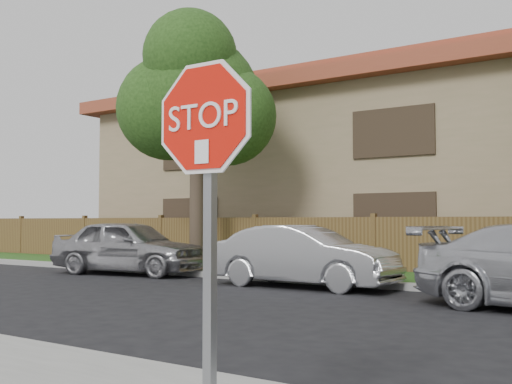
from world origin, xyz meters
The scene contains 5 objects.
far_curb centered at (0.00, 8.15, 0.07)m, with size 70.00×0.30×0.15m, color gray.
tree_left centered at (-8.98, 9.57, 5.22)m, with size 4.80×3.90×7.78m.
stop_sign centered at (0.13, -1.48, 1.83)m, with size 1.01×0.13×2.55m.
sedan_far_left centered at (-9.71, 7.60, 0.77)m, with size 1.82×4.52×1.54m, color #A6A5AA.
sedan_left centered at (-4.03, 7.38, 0.70)m, with size 1.48×4.23×1.40m, color #B1B2B6.
Camera 1 is at (2.49, -4.48, 1.49)m, focal length 42.00 mm.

